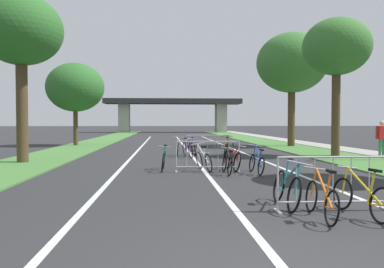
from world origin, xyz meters
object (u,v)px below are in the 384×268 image
object	(u,v)px
tree_left_pine_far	(75,88)
bicycle_orange_0	(321,199)
bicycle_purple_1	(188,149)
bicycle_red_6	(233,160)
tree_left_pine_near	(21,32)
bicycle_yellow_2	(361,197)
tree_right_cypress_far	(337,48)
bicycle_black_4	(227,163)
bicycle_silver_7	(178,148)
bicycle_teal_5	(287,188)
pedestrian_strolling	(382,135)
tree_right_oak_mid	(292,63)
bicycle_green_8	(164,160)
bicycle_purple_11	(193,149)
crowd_barrier_nearest	(333,184)
bicycle_orange_10	(226,149)
crowd_barrier_third	(208,146)
bicycle_blue_9	(257,163)
bicycle_white_3	(204,160)
crowd_barrier_second	(208,157)

from	to	relation	value
tree_left_pine_far	bicycle_orange_0	xyz separation A→B (m)	(8.96, -21.34, -3.74)
bicycle_purple_1	bicycle_red_6	bearing A→B (deg)	91.66
tree_left_pine_near	bicycle_yellow_2	bearing A→B (deg)	-46.04
tree_right_cypress_far	bicycle_yellow_2	bearing A→B (deg)	-112.27
bicycle_black_4	bicycle_silver_7	xyz separation A→B (m)	(-1.35, 6.88, 0.04)
tree_left_pine_near	bicycle_teal_5	bearing A→B (deg)	-47.05
pedestrian_strolling	tree_right_oak_mid	bearing A→B (deg)	95.05
bicycle_orange_0	bicycle_silver_7	distance (m)	12.91
bicycle_green_8	bicycle_purple_11	xyz separation A→B (m)	(1.45, 5.89, -0.02)
pedestrian_strolling	crowd_barrier_nearest	bearing A→B (deg)	-131.22
bicycle_yellow_2	pedestrian_strolling	xyz separation A→B (m)	(6.89, 11.27, 0.71)
tree_left_pine_near	bicycle_orange_10	xyz separation A→B (m)	(8.72, 2.08, -4.94)
bicycle_orange_0	bicycle_purple_1	distance (m)	12.04
crowd_barrier_third	bicycle_teal_5	world-z (taller)	crowd_barrier_third
tree_left_pine_near	crowd_barrier_third	world-z (taller)	tree_left_pine_near
bicycle_purple_11	crowd_barrier_third	bearing A→B (deg)	-42.60
bicycle_orange_10	bicycle_blue_9	bearing A→B (deg)	-75.65
bicycle_white_3	pedestrian_strolling	xyz separation A→B (m)	(9.05, 4.57, 0.70)
tree_right_cypress_far	bicycle_yellow_2	distance (m)	13.51
bicycle_yellow_2	bicycle_teal_5	distance (m)	1.38
tree_left_pine_far	bicycle_blue_9	world-z (taller)	tree_left_pine_far
crowd_barrier_third	bicycle_teal_5	bearing A→B (deg)	-88.45
crowd_barrier_nearest	crowd_barrier_second	distance (m)	6.13
crowd_barrier_nearest	crowd_barrier_second	world-z (taller)	same
tree_right_cypress_far	crowd_barrier_second	xyz separation A→B (m)	(-6.84, -5.34, -4.72)
tree_right_cypress_far	bicycle_orange_0	size ratio (longest dim) A/B	4.07
tree_right_oak_mid	bicycle_blue_9	world-z (taller)	tree_right_oak_mid
pedestrian_strolling	bicycle_purple_1	bearing A→B (deg)	169.24
bicycle_orange_10	bicycle_black_4	bearing A→B (deg)	-84.89
tree_left_pine_near	bicycle_teal_5	world-z (taller)	tree_left_pine_near
bicycle_yellow_2	bicycle_black_4	xyz separation A→B (m)	(-1.48, 5.74, -0.00)
tree_right_cypress_far	bicycle_green_8	size ratio (longest dim) A/B	4.00
crowd_barrier_second	bicycle_black_4	size ratio (longest dim) A/B	1.36
bicycle_orange_0	bicycle_teal_5	distance (m)	1.01
bicycle_purple_1	bicycle_teal_5	xyz separation A→B (m)	(1.31, -10.96, -0.00)
tree_right_cypress_far	bicycle_purple_1	distance (m)	8.67
tree_right_oak_mid	bicycle_teal_5	world-z (taller)	tree_right_oak_mid
bicycle_white_3	bicycle_orange_10	xyz separation A→B (m)	(1.59, 5.02, 0.02)
tree_left_pine_far	bicycle_silver_7	distance (m)	11.63
bicycle_yellow_2	bicycle_orange_10	bearing A→B (deg)	83.72
bicycle_purple_1	bicycle_red_6	world-z (taller)	bicycle_red_6
tree_left_pine_near	crowd_barrier_nearest	size ratio (longest dim) A/B	3.13
tree_right_cypress_far	bicycle_purple_1	bearing A→B (deg)	178.87
bicycle_white_3	bicycle_silver_7	distance (m)	5.96
bicycle_silver_7	bicycle_blue_9	xyz separation A→B (m)	(2.32, -6.84, -0.04)
crowd_barrier_third	bicycle_yellow_2	world-z (taller)	crowd_barrier_third
crowd_barrier_second	bicycle_teal_5	bearing A→B (deg)	-80.03
bicycle_black_4	pedestrian_strolling	size ratio (longest dim) A/B	0.92
bicycle_purple_11	pedestrian_strolling	bearing A→B (deg)	-12.77
tree_right_cypress_far	bicycle_silver_7	world-z (taller)	tree_right_cypress_far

